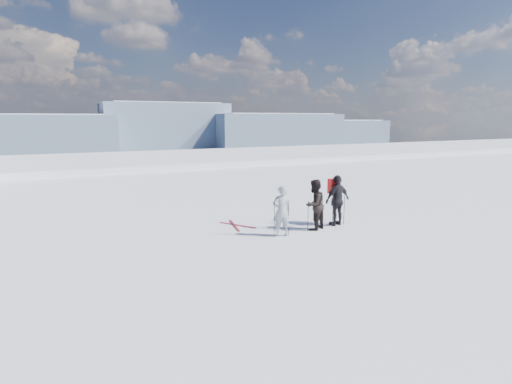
{
  "coord_description": "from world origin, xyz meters",
  "views": [
    {
      "loc": [
        -7.96,
        -9.94,
        4.17
      ],
      "look_at": [
        -1.79,
        3.0,
        1.54
      ],
      "focal_mm": 28.0,
      "sensor_mm": 36.0,
      "label": 1
    }
  ],
  "objects_px": {
    "skier_grey": "(282,211)",
    "skis_loose": "(236,225)",
    "skier_pack": "(337,200)",
    "skier_dark": "(314,205)"
  },
  "relations": [
    {
      "from": "skis_loose",
      "to": "skier_grey",
      "type": "bearing_deg",
      "value": -64.46
    },
    {
      "from": "skier_dark",
      "to": "skier_pack",
      "type": "distance_m",
      "value": 1.2
    },
    {
      "from": "skier_grey",
      "to": "skier_pack",
      "type": "height_order",
      "value": "skier_pack"
    },
    {
      "from": "skier_pack",
      "to": "skis_loose",
      "type": "xyz_separation_m",
      "value": [
        -3.67,
        1.63,
        -0.99
      ]
    },
    {
      "from": "skier_pack",
      "to": "skis_loose",
      "type": "distance_m",
      "value": 4.14
    },
    {
      "from": "skier_grey",
      "to": "skier_pack",
      "type": "relative_size",
      "value": 0.92
    },
    {
      "from": "skier_grey",
      "to": "skier_dark",
      "type": "relative_size",
      "value": 0.95
    },
    {
      "from": "skier_grey",
      "to": "skier_pack",
      "type": "distance_m",
      "value": 2.74
    },
    {
      "from": "skier_grey",
      "to": "skis_loose",
      "type": "relative_size",
      "value": 1.09
    },
    {
      "from": "skier_pack",
      "to": "skier_dark",
      "type": "bearing_deg",
      "value": 0.15
    }
  ]
}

